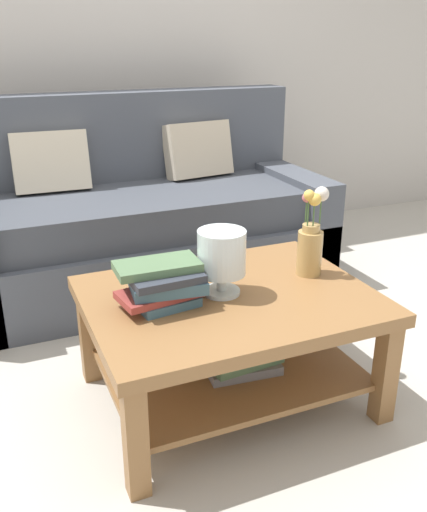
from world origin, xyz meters
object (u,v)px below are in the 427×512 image
object	(u,v)px
book_stack_main	(163,283)
flower_pitcher	(311,241)
glass_hurricane_vase	(222,255)
coffee_table	(230,325)
couch	(142,221)

from	to	relation	value
book_stack_main	flower_pitcher	world-z (taller)	flower_pitcher
glass_hurricane_vase	flower_pitcher	bearing A→B (deg)	4.41
coffee_table	flower_pitcher	size ratio (longest dim) A/B	2.95
glass_hurricane_vase	flower_pitcher	xyz separation A→B (m)	(0.40, 0.03, -0.01)
coffee_table	book_stack_main	world-z (taller)	book_stack_main
coffee_table	couch	bearing A→B (deg)	88.86
flower_pitcher	couch	bearing A→B (deg)	106.27
coffee_table	glass_hurricane_vase	world-z (taller)	glass_hurricane_vase
couch	coffee_table	xyz separation A→B (m)	(-0.03, -1.26, -0.04)
coffee_table	glass_hurricane_vase	xyz separation A→B (m)	(-0.03, 0.02, 0.29)
book_stack_main	flower_pitcher	bearing A→B (deg)	3.20
couch	flower_pitcher	distance (m)	1.28
glass_hurricane_vase	flower_pitcher	size ratio (longest dim) A/B	0.69
couch	book_stack_main	xyz separation A→B (m)	(-0.28, -1.24, 0.18)
glass_hurricane_vase	couch	bearing A→B (deg)	87.63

